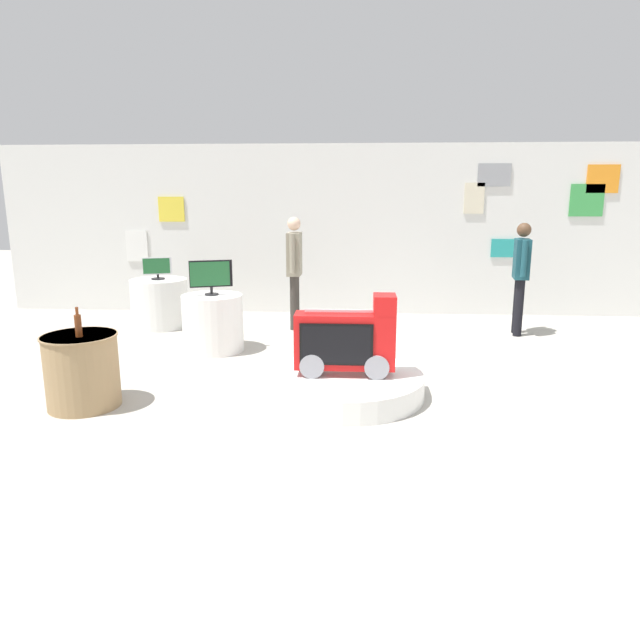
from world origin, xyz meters
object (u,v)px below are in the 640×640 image
at_px(bottle_on_side_table, 78,325).
at_px(side_table_round, 82,370).
at_px(tv_on_left_rear, 211,275).
at_px(tv_on_center_rear, 157,268).
at_px(main_display_pedestal, 344,385).
at_px(novelty_firetruck_tv, 347,343).
at_px(shopper_browsing_near_truck, 521,270).
at_px(shopper_browsing_rear, 294,264).
at_px(display_pedestal_center_rear, 160,303).
at_px(display_pedestal_left_rear, 213,323).

bearing_deg(bottle_on_side_table, side_table_round, 120.12).
bearing_deg(side_table_round, tv_on_left_rear, 69.63).
bearing_deg(tv_on_center_rear, main_display_pedestal, -44.98).
xyz_separation_m(novelty_firetruck_tv, tv_on_center_rear, (-2.95, 2.94, 0.36)).
distance_m(main_display_pedestal, tv_on_left_rear, 2.55).
relative_size(side_table_round, shopper_browsing_near_truck, 0.44).
bearing_deg(shopper_browsing_rear, main_display_pedestal, -74.50).
bearing_deg(display_pedestal_center_rear, bottle_on_side_table, -82.68).
xyz_separation_m(novelty_firetruck_tv, side_table_round, (-2.55, -0.44, -0.20)).
distance_m(tv_on_left_rear, shopper_browsing_near_truck, 4.41).
distance_m(display_pedestal_left_rear, side_table_round, 2.20).
relative_size(main_display_pedestal, shopper_browsing_near_truck, 0.99).
bearing_deg(display_pedestal_center_rear, display_pedestal_left_rear, -48.41).
height_order(novelty_firetruck_tv, shopper_browsing_rear, shopper_browsing_rear).
height_order(main_display_pedestal, novelty_firetruck_tv, novelty_firetruck_tv).
relative_size(tv_on_left_rear, side_table_round, 0.74).
bearing_deg(tv_on_left_rear, display_pedestal_center_rear, 131.47).
bearing_deg(tv_on_center_rear, tv_on_left_rear, -48.42).
bearing_deg(shopper_browsing_rear, tv_on_left_rear, -124.84).
bearing_deg(display_pedestal_left_rear, tv_on_center_rear, 131.71).
relative_size(display_pedestal_left_rear, bottle_on_side_table, 2.79).
bearing_deg(display_pedestal_center_rear, tv_on_center_rear, -108.86).
bearing_deg(side_table_round, display_pedestal_left_rear, 69.64).
height_order(display_pedestal_left_rear, shopper_browsing_near_truck, shopper_browsing_near_truck).
bearing_deg(bottle_on_side_table, main_display_pedestal, 11.69).
distance_m(bottle_on_side_table, shopper_browsing_near_truck, 5.97).
xyz_separation_m(tv_on_left_rear, shopper_browsing_rear, (0.94, 1.35, -0.01)).
bearing_deg(main_display_pedestal, display_pedestal_left_rear, 137.45).
bearing_deg(main_display_pedestal, shopper_browsing_rear, 105.50).
height_order(side_table_round, shopper_browsing_rear, shopper_browsing_rear).
distance_m(tv_on_left_rear, bottle_on_side_table, 2.25).
height_order(main_display_pedestal, display_pedestal_center_rear, display_pedestal_center_rear).
height_order(tv_on_left_rear, bottle_on_side_table, tv_on_left_rear).
bearing_deg(tv_on_left_rear, bottle_on_side_table, -108.82).
xyz_separation_m(bottle_on_side_table, shopper_browsing_rear, (1.67, 3.48, 0.16)).
bearing_deg(shopper_browsing_rear, display_pedestal_left_rear, -124.88).
xyz_separation_m(main_display_pedestal, novelty_firetruck_tv, (0.02, -0.01, 0.45)).
xyz_separation_m(display_pedestal_center_rear, side_table_round, (0.40, -3.38, -0.01)).
distance_m(main_display_pedestal, shopper_browsing_rear, 3.20).
height_order(novelty_firetruck_tv, tv_on_left_rear, tv_on_left_rear).
bearing_deg(tv_on_left_rear, main_display_pedestal, -42.45).
height_order(main_display_pedestal, tv_on_center_rear, tv_on_center_rear).
bearing_deg(novelty_firetruck_tv, display_pedestal_center_rear, 135.08).
distance_m(novelty_firetruck_tv, side_table_round, 2.59).
xyz_separation_m(tv_on_left_rear, bottle_on_side_table, (-0.73, -2.13, -0.17)).
xyz_separation_m(main_display_pedestal, shopper_browsing_rear, (-0.82, 2.96, 0.88)).
bearing_deg(shopper_browsing_rear, shopper_browsing_near_truck, -3.40).
relative_size(main_display_pedestal, display_pedestal_left_rear, 2.05).
height_order(display_pedestal_center_rear, tv_on_center_rear, tv_on_center_rear).
xyz_separation_m(tv_on_left_rear, shopper_browsing_near_truck, (4.26, 1.15, -0.05)).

